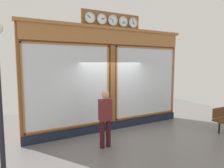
# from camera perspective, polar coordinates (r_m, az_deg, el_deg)

# --- Properties ---
(ground_plane) EXTENTS (14.00, 14.00, 0.00)m
(ground_plane) POSITION_cam_1_polar(r_m,az_deg,el_deg) (5.50, 15.25, -20.97)
(ground_plane) COLOR slate
(shop_facade) EXTENTS (6.36, 0.42, 4.25)m
(shop_facade) POSITION_cam_1_polar(r_m,az_deg,el_deg) (7.30, -0.48, 1.54)
(shop_facade) COLOR brown
(shop_facade) RESTS_ON ground_plane
(pedestrian) EXTENTS (0.36, 0.23, 1.69)m
(pedestrian) POSITION_cam_1_polar(r_m,az_deg,el_deg) (5.84, -1.96, -9.33)
(pedestrian) COLOR #3A1316
(pedestrian) RESTS_ON ground_plane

